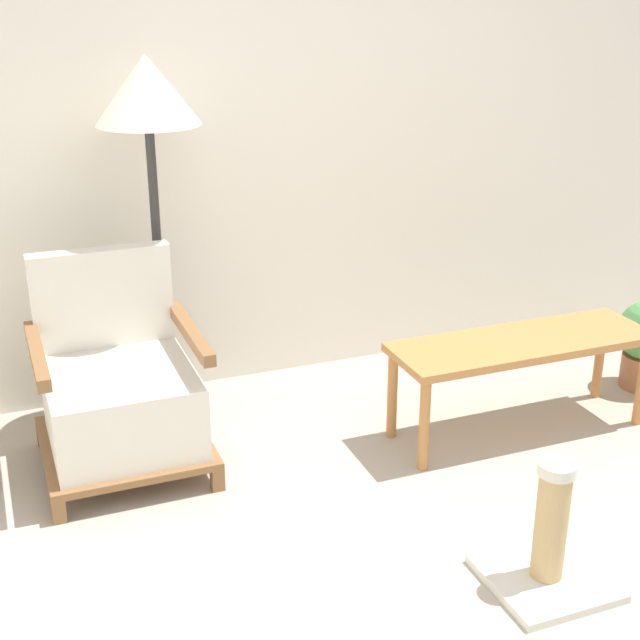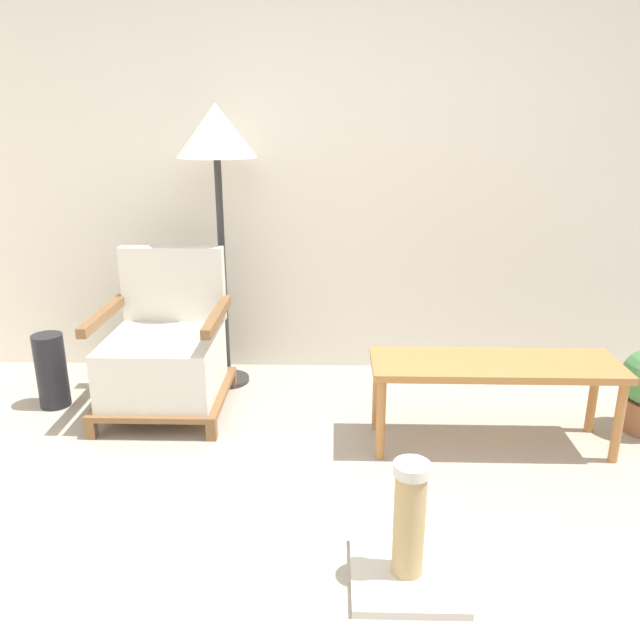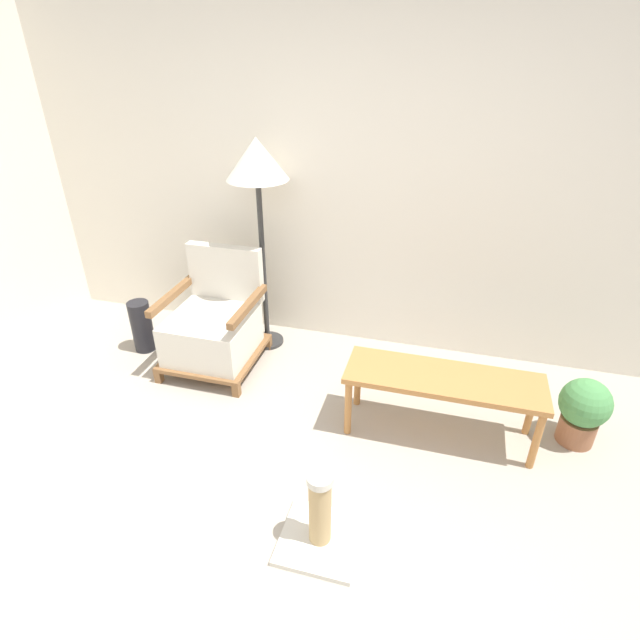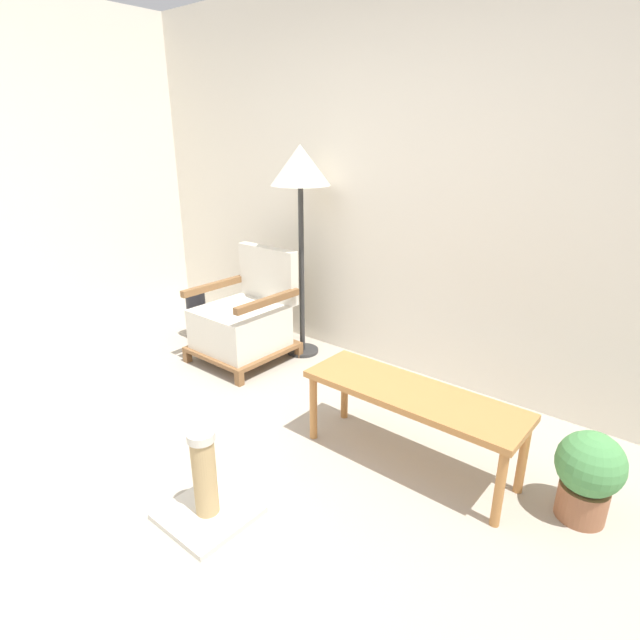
% 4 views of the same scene
% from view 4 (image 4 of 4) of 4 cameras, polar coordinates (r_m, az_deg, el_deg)
% --- Properties ---
extents(ground_plane, '(14.00, 14.00, 0.00)m').
position_cam_4_polar(ground_plane, '(2.55, -18.48, -21.95)').
color(ground_plane, '#A89E8E').
extents(wall_back, '(8.00, 0.06, 2.70)m').
position_cam_4_polar(wall_back, '(3.52, 11.16, 14.86)').
color(wall_back, silver).
rests_on(wall_back, ground_plane).
extents(armchair, '(0.66, 0.68, 0.85)m').
position_cam_4_polar(armchair, '(3.90, -8.63, -0.11)').
color(armchair, brown).
rests_on(armchair, ground_plane).
extents(floor_lamp, '(0.44, 0.44, 1.61)m').
position_cam_4_polar(floor_lamp, '(3.74, -2.26, 16.22)').
color(floor_lamp, '#2D2D2D').
rests_on(floor_lamp, ground_plane).
extents(coffee_table, '(1.17, 0.38, 0.44)m').
position_cam_4_polar(coffee_table, '(2.66, 10.42, -9.01)').
color(coffee_table, '#B2753D').
rests_on(coffee_table, ground_plane).
extents(vase, '(0.16, 0.16, 0.42)m').
position_cam_4_polar(vase, '(4.43, -13.90, 0.56)').
color(vase, black).
rests_on(vase, ground_plane).
extents(potted_plant, '(0.30, 0.30, 0.44)m').
position_cam_4_polar(potted_plant, '(2.64, 28.33, -15.12)').
color(potted_plant, '#935B3D').
rests_on(potted_plant, ground_plane).
extents(scratching_post, '(0.39, 0.39, 0.46)m').
position_cam_4_polar(scratching_post, '(2.47, -12.87, -18.58)').
color(scratching_post, beige).
rests_on(scratching_post, ground_plane).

